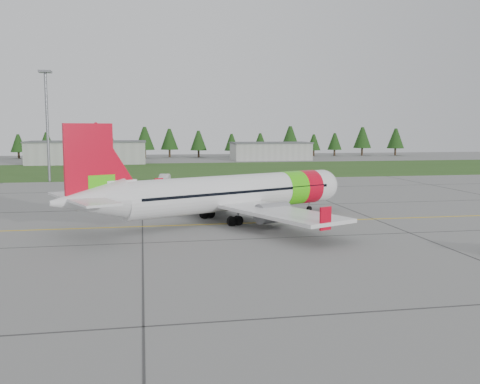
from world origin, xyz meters
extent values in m
plane|color=gray|center=(0.00, 0.00, 0.00)|extent=(320.00, 320.00, 0.00)
cylinder|color=white|center=(-5.12, 10.06, 3.02)|extent=(24.68, 13.87, 3.80)
sphere|color=white|center=(6.45, 15.27, 3.02)|extent=(3.80, 3.80, 3.80)
cone|color=white|center=(-19.79, 3.46, 3.36)|extent=(7.79, 6.27, 3.80)
cube|color=black|center=(6.71, 15.39, 3.36)|extent=(2.46, 2.95, 0.55)
cylinder|color=#49DC10|center=(2.00, 13.27, 3.02)|extent=(3.91, 4.58, 3.88)
cylinder|color=red|center=(4.13, 14.23, 3.02)|extent=(3.55, 4.42, 3.88)
cube|color=white|center=(-5.56, 9.86, 1.95)|extent=(17.69, 30.66, 0.35)
cube|color=red|center=(-12.81, 23.61, 2.49)|extent=(1.14, 0.64, 1.95)
cube|color=red|center=(-0.09, -4.68, 2.49)|extent=(1.14, 0.64, 1.95)
cylinder|color=gray|center=(-6.43, 15.36, 1.41)|extent=(4.04, 3.31, 2.05)
cylinder|color=gray|center=(-2.03, 5.57, 1.41)|extent=(4.04, 3.31, 2.05)
cube|color=red|center=(-19.61, 3.54, 6.63)|extent=(4.24, 2.16, 7.41)
cube|color=#49DC10|center=(-18.63, 3.98, 4.49)|extent=(2.48, 1.41, 2.34)
cube|color=white|center=(-20.24, 3.26, 3.61)|extent=(7.45, 11.51, 0.21)
cylinder|color=slate|center=(4.67, 14.47, 0.68)|extent=(0.18, 0.18, 1.37)
cylinder|color=black|center=(4.67, 14.47, 0.33)|extent=(0.72, 0.52, 0.66)
cylinder|color=slate|center=(-7.57, 11.96, 0.93)|extent=(0.21, 0.21, 1.85)
cylinder|color=black|center=(-7.93, 11.80, 0.51)|extent=(1.10, 0.82, 1.01)
cylinder|color=slate|center=(-5.33, 6.97, 0.93)|extent=(0.21, 0.21, 1.85)
cylinder|color=black|center=(-5.69, 6.81, 0.51)|extent=(1.10, 0.82, 1.01)
imported|color=silver|center=(-10.98, 51.75, 2.45)|extent=(1.98, 1.91, 4.89)
cube|color=#30561E|center=(0.00, 82.00, 0.01)|extent=(320.00, 50.00, 0.03)
cube|color=gold|center=(0.00, 8.00, 0.01)|extent=(120.00, 0.25, 0.02)
cube|color=#A8A8A3|center=(-30.00, 110.00, 3.00)|extent=(32.00, 14.00, 6.00)
cube|color=#A8A8A3|center=(25.00, 118.00, 2.60)|extent=(24.00, 12.00, 5.20)
cylinder|color=slate|center=(-32.00, 58.00, 10.00)|extent=(0.50, 0.50, 20.00)
camera|label=1|loc=(-14.89, -46.20, 9.88)|focal=40.00mm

